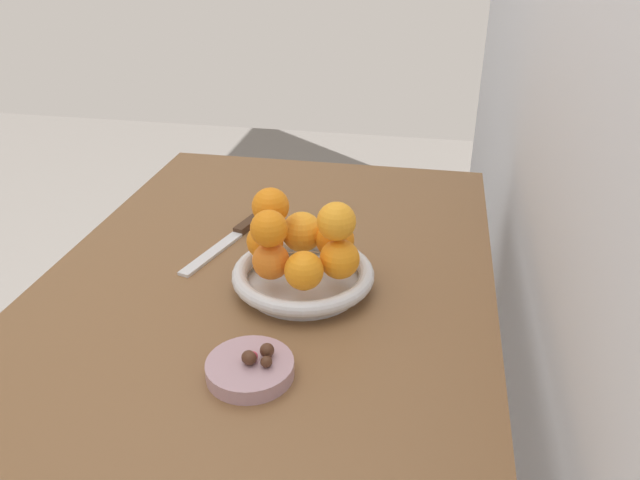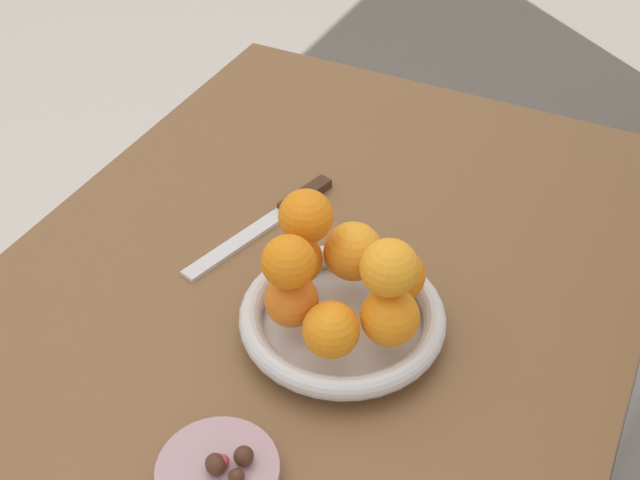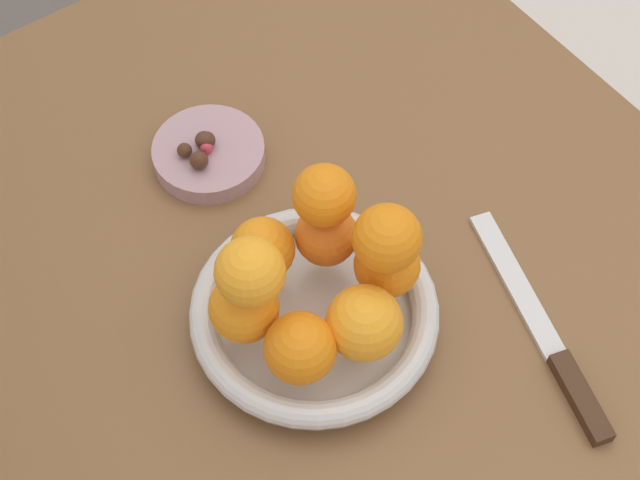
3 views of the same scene
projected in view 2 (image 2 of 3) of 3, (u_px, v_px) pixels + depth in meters
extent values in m
cube|color=brown|center=(300.00, 310.00, 0.97)|extent=(1.10, 0.76, 0.04)
cylinder|color=brown|center=(274.00, 234.00, 1.65)|extent=(0.05, 0.05, 0.70)
cylinder|color=brown|center=(587.00, 335.00, 1.44)|extent=(0.05, 0.05, 0.70)
cylinder|color=silver|center=(342.00, 328.00, 0.91)|extent=(0.19, 0.19, 0.01)
torus|color=silver|center=(342.00, 316.00, 0.90)|extent=(0.23, 0.23, 0.03)
cylinder|color=#B28C99|center=(218.00, 474.00, 0.76)|extent=(0.12, 0.12, 0.02)
sphere|color=orange|center=(396.00, 275.00, 0.88)|extent=(0.06, 0.06, 0.06)
sphere|color=orange|center=(353.00, 251.00, 0.91)|extent=(0.07, 0.07, 0.07)
sphere|color=orange|center=(299.00, 260.00, 0.91)|extent=(0.06, 0.06, 0.06)
sphere|color=orange|center=(292.00, 300.00, 0.86)|extent=(0.06, 0.06, 0.06)
sphere|color=orange|center=(331.00, 330.00, 0.82)|extent=(0.06, 0.06, 0.06)
sphere|color=orange|center=(390.00, 317.00, 0.84)|extent=(0.06, 0.06, 0.06)
sphere|color=orange|center=(389.00, 268.00, 0.80)|extent=(0.06, 0.06, 0.06)
sphere|color=orange|center=(289.00, 262.00, 0.82)|extent=(0.06, 0.06, 0.06)
sphere|color=orange|center=(305.00, 218.00, 0.87)|extent=(0.06, 0.06, 0.06)
sphere|color=#472819|center=(216.00, 465.00, 0.75)|extent=(0.02, 0.02, 0.02)
sphere|color=#C6384C|center=(222.00, 461.00, 0.75)|extent=(0.01, 0.01, 0.01)
sphere|color=#472819|center=(215.00, 463.00, 0.75)|extent=(0.02, 0.02, 0.02)
sphere|color=#472819|center=(244.00, 456.00, 0.75)|extent=(0.02, 0.02, 0.02)
sphere|color=#472819|center=(237.00, 477.00, 0.74)|extent=(0.02, 0.02, 0.02)
cube|color=#3F2819|center=(305.00, 195.00, 1.10)|extent=(0.09, 0.04, 0.01)
cube|color=silver|center=(236.00, 244.00, 1.03)|extent=(0.17, 0.07, 0.01)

